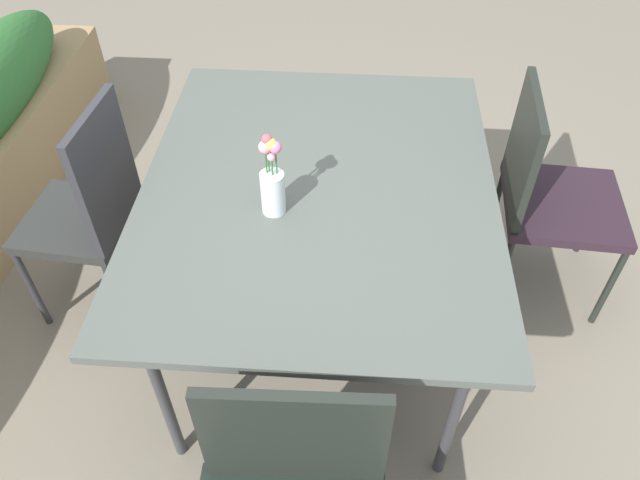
# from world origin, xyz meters

# --- Properties ---
(ground_plane) EXTENTS (12.00, 12.00, 0.00)m
(ground_plane) POSITION_xyz_m (0.00, 0.00, 0.00)
(ground_plane) COLOR #756B5B
(dining_table) EXTENTS (1.47, 1.20, 0.78)m
(dining_table) POSITION_xyz_m (0.03, -0.00, 0.74)
(dining_table) COLOR #4C514C
(dining_table) RESTS_ON ground
(chair_far_side) EXTENTS (0.44, 0.44, 0.98)m
(chair_far_side) POSITION_xyz_m (0.13, 0.89, 0.55)
(chair_far_side) COLOR #2A2B2A
(chair_far_side) RESTS_ON ground
(chair_near_right) EXTENTS (0.50, 0.50, 0.94)m
(chair_near_right) POSITION_xyz_m (0.37, -0.89, 0.53)
(chair_near_right) COLOR black
(chair_near_right) RESTS_ON ground
(flower_vase) EXTENTS (0.08, 0.08, 0.29)m
(flower_vase) POSITION_xyz_m (-0.10, 0.14, 0.90)
(flower_vase) COLOR silver
(flower_vase) RESTS_ON dining_table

